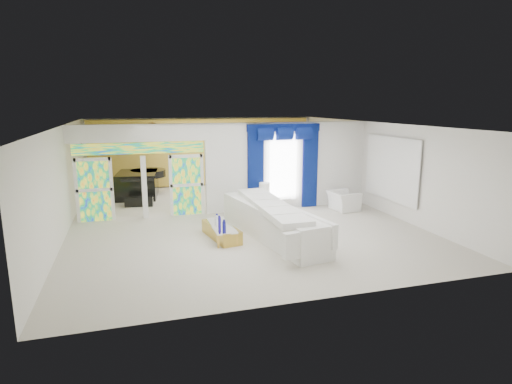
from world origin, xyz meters
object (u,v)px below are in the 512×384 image
object	(u,v)px
white_sofa	(272,222)
armchair	(343,201)
console_table	(273,205)
grand_piano	(138,185)
coffee_table	(221,232)

from	to	relation	value
white_sofa	armchair	xyz separation A→B (m)	(3.37, 2.21, -0.11)
white_sofa	armchair	distance (m)	4.03
console_table	armchair	bearing A→B (deg)	-13.48
white_sofa	console_table	size ratio (longest dim) A/B	3.64
armchair	white_sofa	bearing A→B (deg)	119.37
console_table	grand_piano	distance (m)	5.70
white_sofa	armchair	bearing A→B (deg)	23.32
white_sofa	console_table	bearing A→B (deg)	60.70
coffee_table	grand_piano	xyz separation A→B (m)	(-2.06, 6.10, 0.31)
white_sofa	console_table	distance (m)	2.96
coffee_table	console_table	xyz separation A→B (m)	(2.33, 2.48, 0.02)
white_sofa	armchair	world-z (taller)	white_sofa
white_sofa	coffee_table	distance (m)	1.40
white_sofa	console_table	world-z (taller)	white_sofa
grand_piano	console_table	bearing A→B (deg)	-32.02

